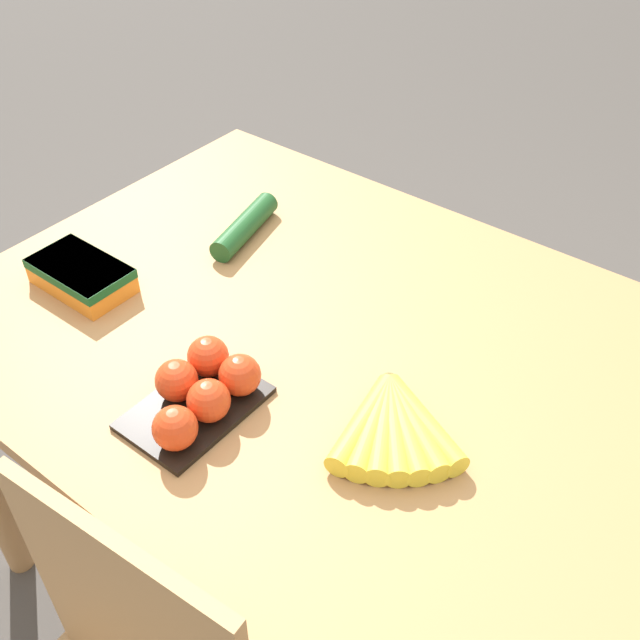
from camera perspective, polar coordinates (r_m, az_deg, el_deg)
The scene contains 6 objects.
ground_plane at distance 1.92m, azimuth 0.00°, elevation -18.64°, with size 12.00×12.00×0.00m, color #4C4742.
dining_table at distance 1.38m, azimuth 0.00°, elevation -4.10°, with size 1.31×0.98×0.78m.
banana_bunch at distance 1.14m, azimuth 5.60°, elevation -7.99°, with size 0.20×0.21×0.04m.
tomato_pack at distance 1.17m, azimuth -9.07°, elevation -5.35°, with size 0.15×0.22×0.08m.
carrot_bag at distance 1.46m, azimuth -17.74°, elevation 3.38°, with size 0.19×0.11×0.05m.
cucumber_near at distance 1.55m, azimuth -5.74°, elevation 7.12°, with size 0.09×0.21×0.05m.
Camera 1 is at (-0.60, 0.77, 1.65)m, focal length 42.00 mm.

